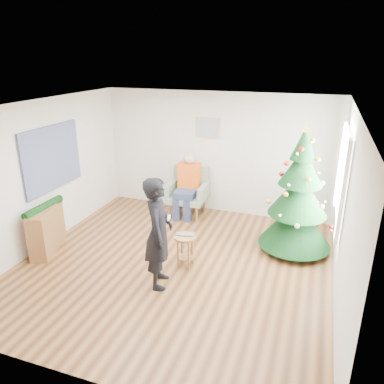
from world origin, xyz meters
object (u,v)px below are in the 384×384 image
at_px(standing_man, 158,233).
at_px(console, 47,229).
at_px(christmas_tree, 299,196).
at_px(stool, 185,251).
at_px(armchair, 188,197).

height_order(standing_man, console, standing_man).
height_order(christmas_tree, console, christmas_tree).
bearing_deg(standing_man, stool, -34.34).
distance_m(standing_man, console, 2.39).
bearing_deg(stool, console, -173.63).
bearing_deg(console, stool, -12.62).
xyz_separation_m(armchair, standing_man, (0.49, -2.64, 0.47)).
bearing_deg(stool, standing_man, -107.43).
bearing_deg(console, standing_man, -26.89).
height_order(armchair, standing_man, standing_man).
height_order(stool, standing_man, standing_man).
relative_size(armchair, console, 1.04).
bearing_deg(console, christmas_tree, 0.12).
relative_size(christmas_tree, stool, 4.14).
distance_m(christmas_tree, stool, 2.14).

